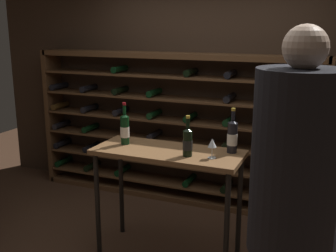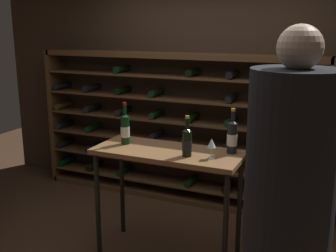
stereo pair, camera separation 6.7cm
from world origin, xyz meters
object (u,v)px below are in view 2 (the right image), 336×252
(wine_rack, at_px, (175,129))
(tasting_table, at_px, (168,164))
(wine_bottle_gold_foil, at_px, (232,137))
(person_bystander_red_print, at_px, (288,206))
(wine_bottle_green_slim, at_px, (187,142))
(wine_glass_stemmed_right, at_px, (212,144))
(wine_bottle_black_capsule, at_px, (125,129))

(wine_rack, height_order, tasting_table, wine_rack)
(tasting_table, relative_size, wine_bottle_gold_foil, 3.38)
(person_bystander_red_print, bearing_deg, wine_rack, 136.31)
(tasting_table, height_order, wine_bottle_green_slim, wine_bottle_green_slim)
(wine_bottle_gold_foil, height_order, wine_glass_stemmed_right, wine_bottle_gold_foil)
(wine_rack, relative_size, tasting_table, 2.67)
(wine_rack, xyz_separation_m, wine_glass_stemmed_right, (0.85, -1.27, 0.26))
(person_bystander_red_print, xyz_separation_m, wine_bottle_gold_foil, (-0.61, 1.18, 0.01))
(wine_bottle_black_capsule, bearing_deg, wine_glass_stemmed_right, -6.12)
(wine_bottle_gold_foil, xyz_separation_m, wine_bottle_green_slim, (-0.31, -0.23, -0.02))
(wine_glass_stemmed_right, bearing_deg, wine_bottle_black_capsule, 173.88)
(wine_rack, height_order, wine_bottle_gold_foil, wine_rack)
(person_bystander_red_print, xyz_separation_m, wine_bottle_green_slim, (-0.92, 0.95, -0.01))
(wine_bottle_gold_foil, bearing_deg, wine_bottle_black_capsule, -172.75)
(person_bystander_red_print, distance_m, wine_glass_stemmed_right, 1.21)
(wine_rack, xyz_separation_m, tasting_table, (0.44, -1.21, 0.02))
(wine_bottle_gold_foil, bearing_deg, wine_glass_stemmed_right, -117.60)
(tasting_table, bearing_deg, wine_bottle_gold_foil, 15.72)
(tasting_table, height_order, wine_bottle_black_capsule, wine_bottle_black_capsule)
(person_bystander_red_print, height_order, wine_bottle_gold_foil, person_bystander_red_print)
(person_bystander_red_print, height_order, wine_bottle_black_capsule, person_bystander_red_print)
(wine_rack, bearing_deg, person_bystander_red_print, -54.98)
(wine_rack, relative_size, wine_bottle_black_capsule, 9.04)
(person_bystander_red_print, bearing_deg, wine_bottle_green_slim, 145.50)
(tasting_table, xyz_separation_m, wine_bottle_green_slim, (0.21, -0.09, 0.25))
(wine_bottle_black_capsule, bearing_deg, wine_rack, 90.66)
(tasting_table, xyz_separation_m, wine_glass_stemmed_right, (0.41, -0.06, 0.24))
(person_bystander_red_print, bearing_deg, wine_bottle_black_capsule, 157.05)
(wine_rack, xyz_separation_m, wine_bottle_green_slim, (0.65, -1.30, 0.26))
(wine_rack, xyz_separation_m, wine_bottle_black_capsule, (0.01, -1.18, 0.28))
(wine_bottle_black_capsule, xyz_separation_m, wine_glass_stemmed_right, (0.84, -0.09, -0.02))
(wine_bottle_gold_foil, relative_size, wine_glass_stemmed_right, 2.32)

